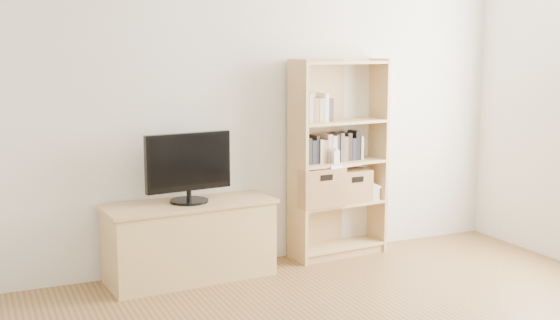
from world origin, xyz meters
TOP-DOWN VIEW (x-y plane):
  - back_wall at (0.00, 2.50)m, footprint 4.50×0.02m
  - tv_stand at (-0.57, 2.27)m, footprint 1.23×0.54m
  - bookshelf at (0.71, 2.36)m, footprint 0.82×0.36m
  - television at (-0.57, 2.27)m, footprint 0.65×0.13m
  - books_row_mid at (0.71, 2.38)m, footprint 0.78×0.22m
  - books_row_upper at (0.53, 2.36)m, footprint 0.42×0.18m
  - baby_monitor at (0.63, 2.26)m, footprint 0.06×0.04m
  - basket_left at (0.50, 2.33)m, footprint 0.39×0.33m
  - basket_right at (0.81, 2.36)m, footprint 0.33×0.28m
  - laptop at (0.69, 2.33)m, footprint 0.36×0.29m
  - magazine_stack at (0.99, 2.38)m, footprint 0.22×0.27m

SIDE VIEW (x-z plane):
  - tv_stand at x=-0.57m, z-range 0.00..0.55m
  - magazine_stack at x=0.99m, z-range 0.44..0.55m
  - basket_right at x=0.81m, z-range 0.44..0.70m
  - basket_left at x=0.50m, z-range 0.44..0.75m
  - laptop at x=0.69m, z-range 0.75..0.78m
  - bookshelf at x=0.71m, z-range 0.00..1.60m
  - television at x=-0.57m, z-range 0.58..1.09m
  - baby_monitor at x=0.63m, z-range 0.78..0.89m
  - books_row_mid at x=0.71m, z-range 0.78..0.99m
  - books_row_upper at x=0.53m, z-range 1.11..1.33m
  - back_wall at x=0.00m, z-range 0.00..2.60m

